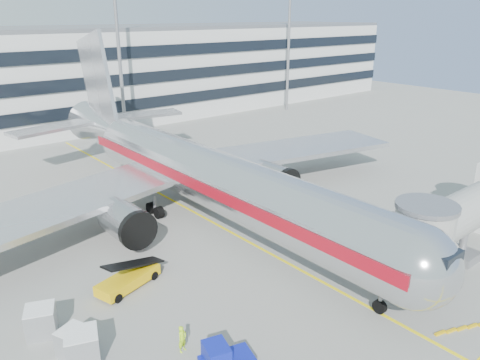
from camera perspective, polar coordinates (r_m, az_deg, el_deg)
ground at (r=35.76m, az=5.84°, el=-10.05°), size 180.00×180.00×0.00m
lead_in_line at (r=42.51m, az=-3.80°, el=-4.92°), size 0.25×70.00×0.01m
main_jet at (r=42.27m, az=-5.31°, el=1.06°), size 50.95×48.70×16.06m
jet_bridge at (r=39.67m, az=27.12°, el=-2.95°), size 17.80×4.50×7.00m
terminal at (r=83.11m, az=-24.24°, el=11.18°), size 150.00×24.25×15.60m
light_mast_centre at (r=70.45m, az=-14.71°, el=16.81°), size 2.40×1.20×25.45m
light_mast_east at (r=90.52m, az=6.01°, el=17.82°), size 2.40×1.20×25.45m
belt_loader at (r=33.33m, az=-13.48°, el=-11.62°), size 4.94×2.90×2.31m
cargo_container_left at (r=27.72m, az=-18.67°, el=-18.73°), size 2.19×2.19×1.82m
cargo_container_right at (r=30.50m, az=-23.10°, el=-15.54°), size 2.13×2.13×1.73m
cargo_container_front at (r=28.39m, az=-19.55°, el=-18.12°), size 1.95×1.95×1.59m
ramp_worker at (r=27.30m, az=-7.05°, el=-18.67°), size 0.67×0.53×1.59m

